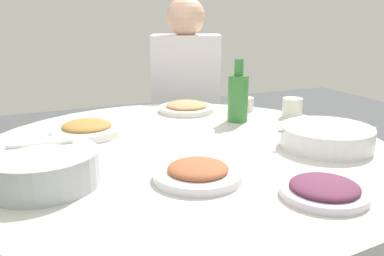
{
  "coord_description": "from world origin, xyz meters",
  "views": [
    {
      "loc": [
        -1.09,
        0.45,
        1.15
      ],
      "look_at": [
        -0.07,
        0.0,
        0.83
      ],
      "focal_mm": 39.16,
      "sensor_mm": 36.0,
      "label": 1
    }
  ],
  "objects_px": {
    "dish_eggplant": "(324,190)",
    "green_bottle": "(238,96)",
    "dish_stirfry": "(198,172)",
    "stool_for_diner_right": "(186,186)",
    "dish_tofu_braise": "(87,129)",
    "round_dining_table": "(183,185)",
    "dish_shrimp": "(187,107)",
    "tea_cup_near": "(292,108)",
    "tea_cup_far": "(244,104)",
    "diner_right": "(186,87)",
    "rice_bowl": "(42,168)",
    "soup_bowl": "(327,138)"
  },
  "relations": [
    {
      "from": "dish_eggplant",
      "to": "green_bottle",
      "type": "relative_size",
      "value": 0.85
    },
    {
      "from": "dish_stirfry",
      "to": "stool_for_diner_right",
      "type": "xyz_separation_m",
      "value": [
        1.09,
        -0.43,
        -0.54
      ]
    },
    {
      "from": "green_bottle",
      "to": "dish_tofu_braise",
      "type": "bearing_deg",
      "value": 84.66
    },
    {
      "from": "round_dining_table",
      "to": "green_bottle",
      "type": "xyz_separation_m",
      "value": [
        0.22,
        -0.31,
        0.21
      ]
    },
    {
      "from": "dish_shrimp",
      "to": "tea_cup_near",
      "type": "bearing_deg",
      "value": -126.12
    },
    {
      "from": "round_dining_table",
      "to": "dish_eggplant",
      "type": "relative_size",
      "value": 6.54
    },
    {
      "from": "dish_shrimp",
      "to": "green_bottle",
      "type": "relative_size",
      "value": 0.98
    },
    {
      "from": "dish_shrimp",
      "to": "tea_cup_far",
      "type": "relative_size",
      "value": 2.95
    },
    {
      "from": "diner_right",
      "to": "dish_eggplant",
      "type": "bearing_deg",
      "value": 170.56
    },
    {
      "from": "stool_for_diner_right",
      "to": "rice_bowl",
      "type": "bearing_deg",
      "value": 141.46
    },
    {
      "from": "soup_bowl",
      "to": "stool_for_diner_right",
      "type": "bearing_deg",
      "value": 1.58
    },
    {
      "from": "tea_cup_far",
      "to": "stool_for_diner_right",
      "type": "height_order",
      "value": "tea_cup_far"
    },
    {
      "from": "tea_cup_near",
      "to": "rice_bowl",
      "type": "bearing_deg",
      "value": 107.98
    },
    {
      "from": "dish_tofu_braise",
      "to": "green_bottle",
      "type": "relative_size",
      "value": 1.05
    },
    {
      "from": "tea_cup_far",
      "to": "diner_right",
      "type": "xyz_separation_m",
      "value": [
        0.49,
        0.05,
        -0.01
      ]
    },
    {
      "from": "dish_tofu_braise",
      "to": "diner_right",
      "type": "height_order",
      "value": "diner_right"
    },
    {
      "from": "dish_eggplant",
      "to": "green_bottle",
      "type": "xyz_separation_m",
      "value": [
        0.65,
        -0.15,
        0.08
      ]
    },
    {
      "from": "stool_for_diner_right",
      "to": "tea_cup_far",
      "type": "bearing_deg",
      "value": -174.04
    },
    {
      "from": "soup_bowl",
      "to": "stool_for_diner_right",
      "type": "relative_size",
      "value": 0.63
    },
    {
      "from": "rice_bowl",
      "to": "dish_shrimp",
      "type": "relative_size",
      "value": 1.18
    },
    {
      "from": "round_dining_table",
      "to": "rice_bowl",
      "type": "relative_size",
      "value": 4.76
    },
    {
      "from": "soup_bowl",
      "to": "dish_eggplant",
      "type": "relative_size",
      "value": 1.48
    },
    {
      "from": "round_dining_table",
      "to": "tea_cup_far",
      "type": "relative_size",
      "value": 16.66
    },
    {
      "from": "rice_bowl",
      "to": "dish_shrimp",
      "type": "xyz_separation_m",
      "value": [
        0.55,
        -0.6,
        -0.02
      ]
    },
    {
      "from": "soup_bowl",
      "to": "stool_for_diner_right",
      "type": "height_order",
      "value": "soup_bowl"
    },
    {
      "from": "dish_tofu_braise",
      "to": "diner_right",
      "type": "bearing_deg",
      "value": -45.75
    },
    {
      "from": "dish_stirfry",
      "to": "dish_eggplant",
      "type": "bearing_deg",
      "value": -133.46
    },
    {
      "from": "rice_bowl",
      "to": "soup_bowl",
      "type": "xyz_separation_m",
      "value": [
        -0.04,
        -0.8,
        -0.01
      ]
    },
    {
      "from": "diner_right",
      "to": "rice_bowl",
      "type": "bearing_deg",
      "value": 141.46
    },
    {
      "from": "dish_shrimp",
      "to": "soup_bowl",
      "type": "bearing_deg",
      "value": -161.08
    },
    {
      "from": "rice_bowl",
      "to": "soup_bowl",
      "type": "relative_size",
      "value": 0.93
    },
    {
      "from": "dish_eggplant",
      "to": "rice_bowl",
      "type": "bearing_deg",
      "value": 60.4
    },
    {
      "from": "stool_for_diner_right",
      "to": "dish_stirfry",
      "type": "bearing_deg",
      "value": 158.58
    },
    {
      "from": "rice_bowl",
      "to": "stool_for_diner_right",
      "type": "bearing_deg",
      "value": -38.54
    },
    {
      "from": "dish_stirfry",
      "to": "tea_cup_near",
      "type": "bearing_deg",
      "value": -54.47
    },
    {
      "from": "soup_bowl",
      "to": "tea_cup_near",
      "type": "height_order",
      "value": "tea_cup_near"
    },
    {
      "from": "round_dining_table",
      "to": "soup_bowl",
      "type": "height_order",
      "value": "soup_bowl"
    },
    {
      "from": "tea_cup_near",
      "to": "stool_for_diner_right",
      "type": "distance_m",
      "value": 0.89
    },
    {
      "from": "soup_bowl",
      "to": "dish_stirfry",
      "type": "height_order",
      "value": "soup_bowl"
    },
    {
      "from": "round_dining_table",
      "to": "green_bottle",
      "type": "height_order",
      "value": "green_bottle"
    },
    {
      "from": "rice_bowl",
      "to": "tea_cup_near",
      "type": "height_order",
      "value": "rice_bowl"
    },
    {
      "from": "dish_stirfry",
      "to": "tea_cup_far",
      "type": "relative_size",
      "value": 2.87
    },
    {
      "from": "stool_for_diner_right",
      "to": "diner_right",
      "type": "xyz_separation_m",
      "value": [
        -0.0,
        0.0,
        0.54
      ]
    },
    {
      "from": "green_bottle",
      "to": "stool_for_diner_right",
      "type": "xyz_separation_m",
      "value": [
        0.64,
        -0.06,
        -0.62
      ]
    },
    {
      "from": "dish_shrimp",
      "to": "green_bottle",
      "type": "bearing_deg",
      "value": -152.44
    },
    {
      "from": "rice_bowl",
      "to": "diner_right",
      "type": "bearing_deg",
      "value": -38.54
    },
    {
      "from": "rice_bowl",
      "to": "soup_bowl",
      "type": "height_order",
      "value": "rice_bowl"
    },
    {
      "from": "dish_shrimp",
      "to": "dish_tofu_braise",
      "type": "bearing_deg",
      "value": 111.17
    },
    {
      "from": "stool_for_diner_right",
      "to": "soup_bowl",
      "type": "bearing_deg",
      "value": -178.42
    },
    {
      "from": "green_bottle",
      "to": "tea_cup_far",
      "type": "distance_m",
      "value": 0.2
    }
  ]
}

